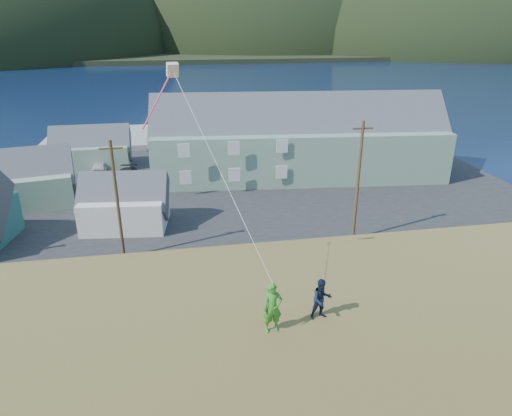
{
  "coord_description": "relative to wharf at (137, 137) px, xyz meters",
  "views": [
    {
      "loc": [
        -0.11,
        -30.48,
        16.73
      ],
      "look_at": [
        3.3,
        -11.4,
        8.8
      ],
      "focal_mm": 32.0,
      "sensor_mm": 36.0,
      "label": 1
    }
  ],
  "objects": [
    {
      "name": "ground",
      "position": [
        6.0,
        -40.0,
        -0.45
      ],
      "size": [
        900.0,
        900.0,
        0.0
      ],
      "primitive_type": "plane",
      "color": "#0A1638",
      "rests_on": "ground"
    },
    {
      "name": "grass_strip",
      "position": [
        6.0,
        -42.0,
        -0.4
      ],
      "size": [
        110.0,
        8.0,
        0.1
      ],
      "primitive_type": "cube",
      "color": "#4C3D19",
      "rests_on": "ground"
    },
    {
      "name": "waterfront_lot",
      "position": [
        6.0,
        -23.0,
        -0.39
      ],
      "size": [
        72.0,
        36.0,
        0.12
      ],
      "primitive_type": "cube",
      "color": "#28282B",
      "rests_on": "ground"
    },
    {
      "name": "wharf",
      "position": [
        0.0,
        0.0,
        0.0
      ],
      "size": [
        26.0,
        14.0,
        0.9
      ],
      "primitive_type": "cube",
      "color": "gray",
      "rests_on": "ground"
    },
    {
      "name": "far_shore",
      "position": [
        6.0,
        290.0,
        0.55
      ],
      "size": [
        900.0,
        320.0,
        2.0
      ],
      "primitive_type": "cube",
      "color": "black",
      "rests_on": "ground"
    },
    {
      "name": "far_hills",
      "position": [
        41.59,
        239.38,
        1.55
      ],
      "size": [
        760.0,
        265.0,
        143.0
      ],
      "color": "black",
      "rests_on": "ground"
    },
    {
      "name": "lodge",
      "position": [
        19.56,
        -21.37,
        3.99
      ],
      "size": [
        33.5,
        12.26,
        11.53
      ],
      "rotation": [
        0.0,
        0.0,
        -0.1
      ],
      "color": "gray",
      "rests_on": "waterfront_lot"
    },
    {
      "name": "shed_palegreen_near",
      "position": [
        -8.91,
        -25.52,
        2.1
      ],
      "size": [
        10.21,
        7.41,
        6.76
      ],
      "rotation": [
        0.0,
        0.0,
        0.19
      ],
      "color": "gray",
      "rests_on": "waterfront_lot"
    },
    {
      "name": "shed_white",
      "position": [
        1.16,
        -32.57,
        1.84
      ],
      "size": [
        7.96,
        5.75,
        5.92
      ],
      "rotation": [
        0.0,
        0.0,
        -0.12
      ],
      "color": "silver",
      "rests_on": "waterfront_lot"
    },
    {
      "name": "shed_palegreen_far",
      "position": [
        -4.36,
        -13.7,
        1.98
      ],
      "size": [
        9.48,
        5.48,
        6.31
      ],
      "rotation": [
        0.0,
        0.0,
        0.02
      ],
      "color": "slate",
      "rests_on": "waterfront_lot"
    },
    {
      "name": "utility_poles",
      "position": [
        3.54,
        -38.5,
        4.27
      ],
      "size": [
        32.63,
        0.24,
        9.78
      ],
      "color": "#47331E",
      "rests_on": "waterfront_lot"
    },
    {
      "name": "parked_cars",
      "position": [
        -3.71,
        -19.26,
        0.39
      ],
      "size": [
        23.1,
        12.22,
        1.58
      ],
      "color": "#A53314",
      "rests_on": "waterfront_lot"
    },
    {
      "name": "kite_flyer_green",
      "position": [
        8.63,
        -58.25,
        7.64
      ],
      "size": [
        0.68,
        0.48,
        1.78
      ],
      "primitive_type": "imported",
      "rotation": [
        0.0,
        0.0,
        0.08
      ],
      "color": "#328424",
      "rests_on": "hillside"
    },
    {
      "name": "kite_flyer_navy",
      "position": [
        10.43,
        -57.85,
        7.5
      ],
      "size": [
        0.78,
        0.64,
        1.5
      ],
      "primitive_type": "imported",
      "rotation": [
        0.0,
        0.0,
        0.1
      ],
      "color": "#121B32",
      "rests_on": "hillside"
    },
    {
      "name": "kite_rig",
      "position": [
        5.89,
        -51.54,
        14.26
      ],
      "size": [
        1.98,
        3.77,
        9.6
      ],
      "color": "beige",
      "rests_on": "ground"
    }
  ]
}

